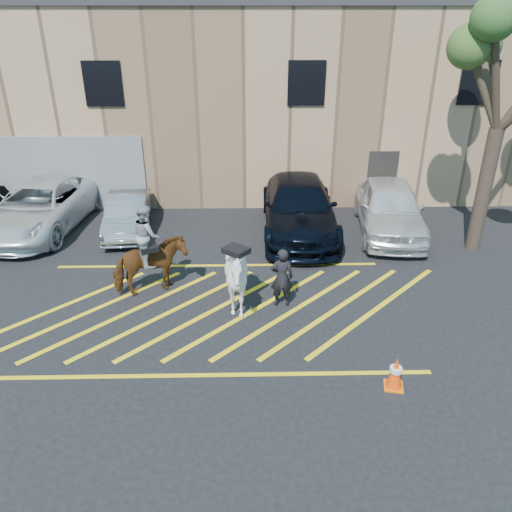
{
  "coord_description": "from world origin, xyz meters",
  "views": [
    {
      "loc": [
        0.86,
        -11.08,
        6.89
      ],
      "look_at": [
        1.11,
        0.2,
        1.3
      ],
      "focal_mm": 35.0,
      "sensor_mm": 36.0,
      "label": 1
    }
  ],
  "objects_px": {
    "handler": "(282,277)",
    "tree": "(512,58)",
    "saddled_white": "(237,278)",
    "car_white_pickup": "(40,207)",
    "car_silver_sedan": "(128,214)",
    "car_blue_suv": "(299,207)",
    "mounted_bay": "(149,259)",
    "traffic_cone": "(395,373)",
    "car_white_suv": "(389,207)"
  },
  "relations": [
    {
      "from": "car_white_suv",
      "to": "traffic_cone",
      "type": "bearing_deg",
      "value": -96.71
    },
    {
      "from": "car_blue_suv",
      "to": "saddled_white",
      "type": "height_order",
      "value": "saddled_white"
    },
    {
      "from": "car_white_pickup",
      "to": "tree",
      "type": "bearing_deg",
      "value": -1.24
    },
    {
      "from": "car_silver_sedan",
      "to": "car_white_suv",
      "type": "height_order",
      "value": "car_white_suv"
    },
    {
      "from": "traffic_cone",
      "to": "tree",
      "type": "height_order",
      "value": "tree"
    },
    {
      "from": "car_blue_suv",
      "to": "car_white_suv",
      "type": "height_order",
      "value": "car_white_suv"
    },
    {
      "from": "handler",
      "to": "mounted_bay",
      "type": "height_order",
      "value": "mounted_bay"
    },
    {
      "from": "car_blue_suv",
      "to": "car_white_suv",
      "type": "bearing_deg",
      "value": -1.02
    },
    {
      "from": "mounted_bay",
      "to": "traffic_cone",
      "type": "xyz_separation_m",
      "value": [
        5.52,
        -3.89,
        -0.65
      ]
    },
    {
      "from": "tree",
      "to": "car_white_suv",
      "type": "bearing_deg",
      "value": 149.63
    },
    {
      "from": "car_silver_sedan",
      "to": "handler",
      "type": "distance_m",
      "value": 6.98
    },
    {
      "from": "car_white_pickup",
      "to": "car_white_suv",
      "type": "height_order",
      "value": "car_white_suv"
    },
    {
      "from": "car_white_pickup",
      "to": "tree",
      "type": "height_order",
      "value": "tree"
    },
    {
      "from": "handler",
      "to": "mounted_bay",
      "type": "relative_size",
      "value": 0.63
    },
    {
      "from": "car_white_pickup",
      "to": "handler",
      "type": "height_order",
      "value": "car_white_pickup"
    },
    {
      "from": "car_silver_sedan",
      "to": "car_blue_suv",
      "type": "bearing_deg",
      "value": -6.25
    },
    {
      "from": "mounted_bay",
      "to": "car_white_suv",
      "type": "bearing_deg",
      "value": 28.54
    },
    {
      "from": "traffic_cone",
      "to": "tree",
      "type": "relative_size",
      "value": 0.1
    },
    {
      "from": "mounted_bay",
      "to": "car_white_pickup",
      "type": "bearing_deg",
      "value": 135.02
    },
    {
      "from": "tree",
      "to": "car_white_pickup",
      "type": "bearing_deg",
      "value": 172.49
    },
    {
      "from": "car_blue_suv",
      "to": "car_white_suv",
      "type": "xyz_separation_m",
      "value": [
        3.07,
        -0.13,
        0.01
      ]
    },
    {
      "from": "car_silver_sedan",
      "to": "handler",
      "type": "xyz_separation_m",
      "value": [
        4.94,
        -4.93,
        0.17
      ]
    },
    {
      "from": "tree",
      "to": "traffic_cone",
      "type": "bearing_deg",
      "value": -123.35
    },
    {
      "from": "car_white_pickup",
      "to": "mounted_bay",
      "type": "bearing_deg",
      "value": -38.72
    },
    {
      "from": "car_blue_suv",
      "to": "mounted_bay",
      "type": "distance_m",
      "value": 6.03
    },
    {
      "from": "saddled_white",
      "to": "car_white_pickup",
      "type": "bearing_deg",
      "value": 141.25
    },
    {
      "from": "car_white_pickup",
      "to": "saddled_white",
      "type": "xyz_separation_m",
      "value": [
        6.84,
        -5.49,
        0.16
      ]
    },
    {
      "from": "car_blue_suv",
      "to": "tree",
      "type": "height_order",
      "value": "tree"
    },
    {
      "from": "car_white_suv",
      "to": "traffic_cone",
      "type": "xyz_separation_m",
      "value": [
        -1.91,
        -7.93,
        -0.5
      ]
    },
    {
      "from": "car_white_pickup",
      "to": "mounted_bay",
      "type": "relative_size",
      "value": 2.3
    },
    {
      "from": "mounted_bay",
      "to": "saddled_white",
      "type": "distance_m",
      "value": 2.5
    },
    {
      "from": "tree",
      "to": "handler",
      "type": "bearing_deg",
      "value": -152.49
    },
    {
      "from": "car_white_suv",
      "to": "saddled_white",
      "type": "bearing_deg",
      "value": -128.84
    },
    {
      "from": "car_blue_suv",
      "to": "saddled_white",
      "type": "relative_size",
      "value": 2.56
    },
    {
      "from": "saddled_white",
      "to": "traffic_cone",
      "type": "height_order",
      "value": "saddled_white"
    },
    {
      "from": "handler",
      "to": "car_blue_suv",
      "type": "bearing_deg",
      "value": -101.44
    },
    {
      "from": "car_white_pickup",
      "to": "handler",
      "type": "xyz_separation_m",
      "value": [
        7.98,
        -5.21,
        -0.01
      ]
    },
    {
      "from": "mounted_bay",
      "to": "tree",
      "type": "distance_m",
      "value": 11.19
    },
    {
      "from": "car_silver_sedan",
      "to": "car_white_suv",
      "type": "xyz_separation_m",
      "value": [
        8.92,
        -0.21,
        0.25
      ]
    },
    {
      "from": "car_white_pickup",
      "to": "traffic_cone",
      "type": "distance_m",
      "value": 13.12
    },
    {
      "from": "car_blue_suv",
      "to": "traffic_cone",
      "type": "bearing_deg",
      "value": -80.35
    },
    {
      "from": "car_blue_suv",
      "to": "saddled_white",
      "type": "xyz_separation_m",
      "value": [
        -2.04,
        -5.13,
        0.1
      ]
    },
    {
      "from": "handler",
      "to": "tree",
      "type": "distance_m",
      "value": 8.69
    },
    {
      "from": "saddled_white",
      "to": "traffic_cone",
      "type": "distance_m",
      "value": 4.39
    },
    {
      "from": "handler",
      "to": "saddled_white",
      "type": "height_order",
      "value": "saddled_white"
    },
    {
      "from": "car_blue_suv",
      "to": "mounted_bay",
      "type": "bearing_deg",
      "value": -134.81
    },
    {
      "from": "car_silver_sedan",
      "to": "handler",
      "type": "relative_size",
      "value": 2.37
    },
    {
      "from": "car_white_pickup",
      "to": "saddled_white",
      "type": "distance_m",
      "value": 8.77
    },
    {
      "from": "traffic_cone",
      "to": "car_blue_suv",
      "type": "bearing_deg",
      "value": 98.23
    },
    {
      "from": "car_white_suv",
      "to": "tree",
      "type": "relative_size",
      "value": 0.7
    }
  ]
}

